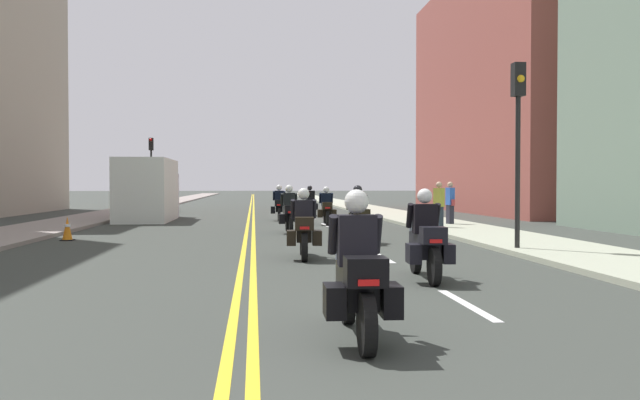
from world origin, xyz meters
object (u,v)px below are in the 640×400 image
(motorcycle_6, at_px, (279,206))
(motorcycle_1, at_px, (426,243))
(motorcycle_2, at_px, (304,230))
(traffic_light_near, at_px, (518,122))
(motorcycle_4, at_px, (289,214))
(traffic_light_far, at_px, (151,160))
(pedestrian_0, at_px, (450,203))
(motorcycle_3, at_px, (358,219))
(pedestrian_1, at_px, (439,205))
(traffic_cone_2, at_px, (67,229))
(motorcycle_0, at_px, (358,280))
(parked_truck, at_px, (149,193))
(motorcycle_5, at_px, (326,209))
(motorcycle_7, at_px, (310,203))

(motorcycle_6, bearing_deg, motorcycle_1, -82.82)
(motorcycle_2, distance_m, traffic_light_near, 5.87)
(motorcycle_6, distance_m, traffic_light_near, 16.12)
(motorcycle_4, height_order, traffic_light_far, traffic_light_far)
(motorcycle_6, height_order, pedestrian_0, pedestrian_0)
(motorcycle_6, bearing_deg, motorcycle_3, -79.58)
(traffic_light_near, xyz_separation_m, pedestrian_1, (0.30, 7.89, -2.26))
(motorcycle_4, xyz_separation_m, traffic_cone_2, (-6.68, -2.43, -0.31))
(motorcycle_3, relative_size, pedestrian_1, 1.28)
(motorcycle_0, relative_size, pedestrian_1, 1.22)
(motorcycle_3, height_order, traffic_light_near, traffic_light_near)
(pedestrian_1, bearing_deg, motorcycle_3, -67.24)
(pedestrian_0, bearing_deg, parked_truck, -127.84)
(motorcycle_3, relative_size, traffic_light_far, 0.48)
(motorcycle_6, bearing_deg, motorcycle_0, -88.28)
(motorcycle_0, distance_m, motorcycle_1, 4.66)
(motorcycle_1, bearing_deg, motorcycle_2, 120.52)
(motorcycle_6, xyz_separation_m, pedestrian_0, (6.48, -5.28, 0.26))
(pedestrian_1, bearing_deg, parked_truck, -153.85)
(motorcycle_3, bearing_deg, motorcycle_2, -116.73)
(motorcycle_2, distance_m, motorcycle_4, 7.88)
(motorcycle_0, relative_size, motorcycle_5, 0.96)
(motorcycle_5, height_order, motorcycle_7, motorcycle_7)
(motorcycle_6, bearing_deg, traffic_light_far, 122.19)
(motorcycle_1, xyz_separation_m, motorcycle_7, (0.02, 23.82, 0.01))
(motorcycle_4, relative_size, motorcycle_6, 1.04)
(traffic_light_far, bearing_deg, traffic_light_near, -65.45)
(motorcycle_3, bearing_deg, motorcycle_5, 88.52)
(motorcycle_5, distance_m, motorcycle_6, 3.91)
(motorcycle_4, bearing_deg, motorcycle_1, -82.29)
(motorcycle_3, bearing_deg, traffic_light_near, -43.89)
(motorcycle_0, bearing_deg, traffic_cone_2, 117.54)
(motorcycle_4, xyz_separation_m, pedestrian_1, (5.44, 0.78, 0.25))
(motorcycle_4, bearing_deg, parked_truck, 123.95)
(motorcycle_7, bearing_deg, motorcycle_1, -90.10)
(traffic_cone_2, relative_size, traffic_light_far, 0.15)
(motorcycle_3, distance_m, motorcycle_5, 8.48)
(motorcycle_0, bearing_deg, motorcycle_2, 91.07)
(motorcycle_0, bearing_deg, motorcycle_3, 82.16)
(traffic_cone_2, xyz_separation_m, parked_truck, (0.66, 11.05, 0.92))
(motorcycle_6, bearing_deg, motorcycle_5, -60.49)
(motorcycle_2, bearing_deg, traffic_light_far, 107.72)
(traffic_light_far, distance_m, parked_truck, 12.91)
(parked_truck, bearing_deg, motorcycle_3, -58.41)
(traffic_light_near, relative_size, parked_truck, 0.70)
(motorcycle_2, height_order, motorcycle_5, same)
(motorcycle_0, xyz_separation_m, traffic_light_near, (5.26, 8.57, 2.52))
(motorcycle_5, height_order, parked_truck, parked_truck)
(motorcycle_1, relative_size, motorcycle_3, 0.99)
(motorcycle_0, distance_m, motorcycle_4, 15.68)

